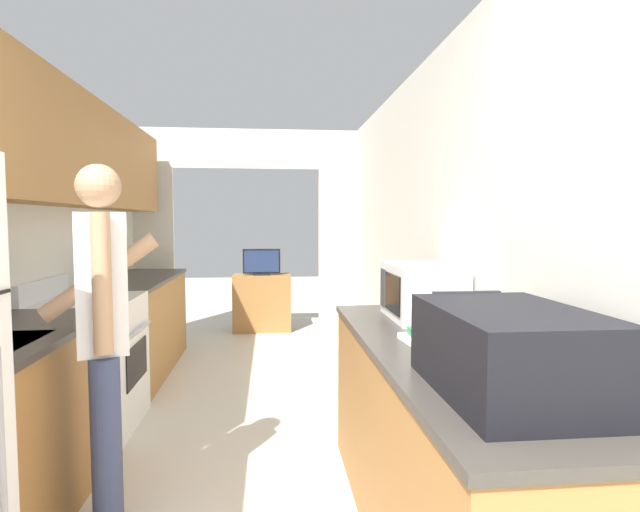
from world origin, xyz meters
The scene contains 13 objects.
wall_left centered at (-1.23, 2.34, 1.57)m, with size 0.38×7.35×2.50m.
wall_right centered at (1.32, 1.88, 1.25)m, with size 0.06×7.35×2.50m.
wall_far_with_doorway centered at (0.00, 4.98, 1.44)m, with size 2.98×0.06×2.50m.
counter_left centered at (-0.99, 2.91, 0.46)m, with size 0.62×3.90×0.91m.
counter_right centered at (0.99, 1.13, 0.45)m, with size 0.62×2.11×0.91m.
range_oven centered at (-0.98, 2.63, 0.46)m, with size 0.66×0.75×1.05m.
person centered at (-0.49, 1.41, 0.91)m, with size 0.54×0.45×1.69m.
suitcase centered at (0.99, 0.54, 1.04)m, with size 0.43×0.67×0.27m.
microwave centered at (1.09, 1.72, 1.06)m, with size 0.36×0.50×0.30m.
book_stack centered at (0.98, 1.16, 0.94)m, with size 0.26×0.29×0.06m.
tv_cabinet centered at (0.15, 5.67, 0.37)m, with size 0.75×0.42×0.74m.
television centered at (0.15, 5.62, 0.91)m, with size 0.49×0.16×0.34m.
knife centered at (-0.99, 3.13, 0.92)m, with size 0.14×0.31×0.02m.
Camera 1 is at (0.27, -0.90, 1.44)m, focal length 28.00 mm.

